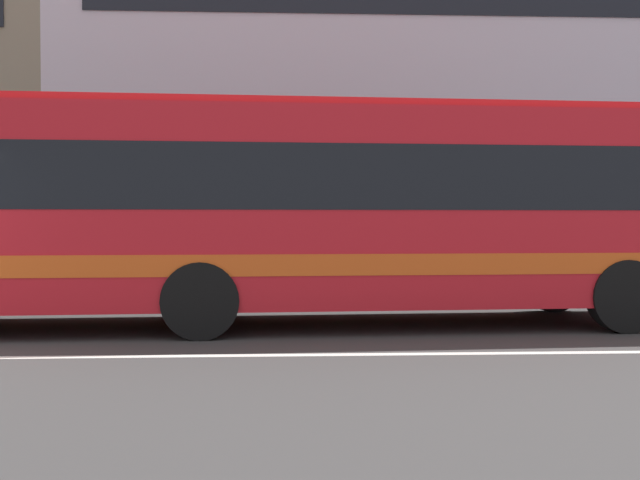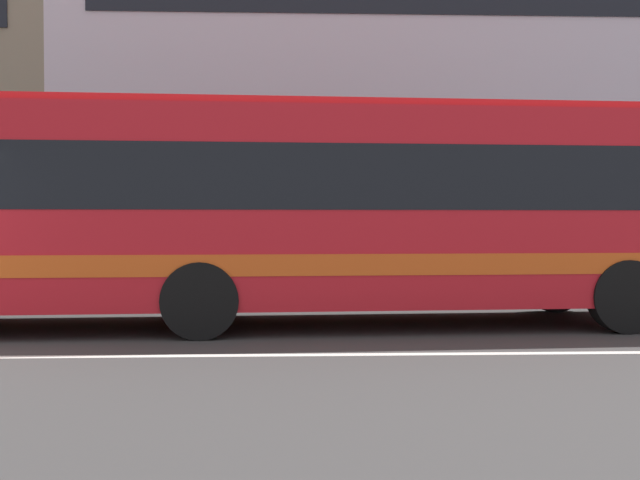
# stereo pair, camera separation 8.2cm
# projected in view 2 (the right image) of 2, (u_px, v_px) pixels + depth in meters

# --- Properties ---
(hedge_row_far) EXTENTS (17.87, 1.10, 1.12)m
(hedge_row_far) POSITION_uv_depth(u_px,v_px,m) (133.00, 271.00, 14.37)
(hedge_row_far) COLOR #3A6C34
(hedge_row_far) RESTS_ON ground_plane
(apartment_block_right) EXTENTS (25.48, 8.10, 13.93)m
(apartment_block_right) POSITION_uv_depth(u_px,v_px,m) (510.00, 44.00, 22.58)
(apartment_block_right) COLOR silver
(apartment_block_right) RESTS_ON ground_plane
(transit_bus) EXTENTS (12.08, 3.25, 3.16)m
(transit_bus) POSITION_uv_depth(u_px,v_px,m) (257.00, 206.00, 10.71)
(transit_bus) COLOR red
(transit_bus) RESTS_ON ground_plane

